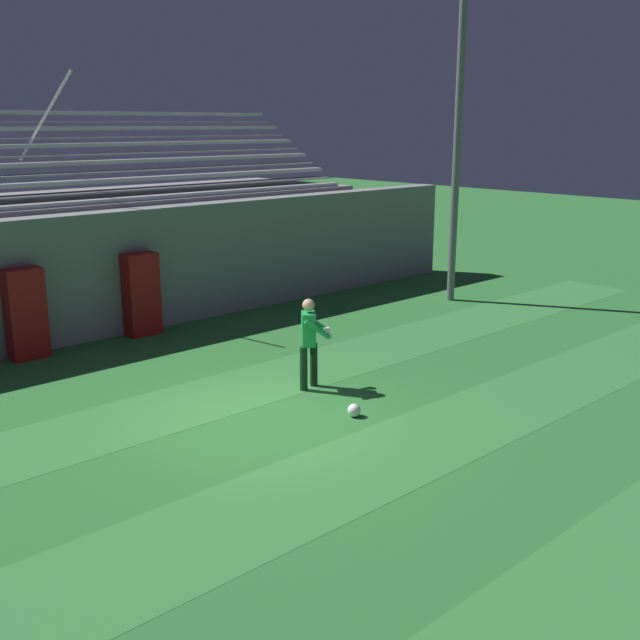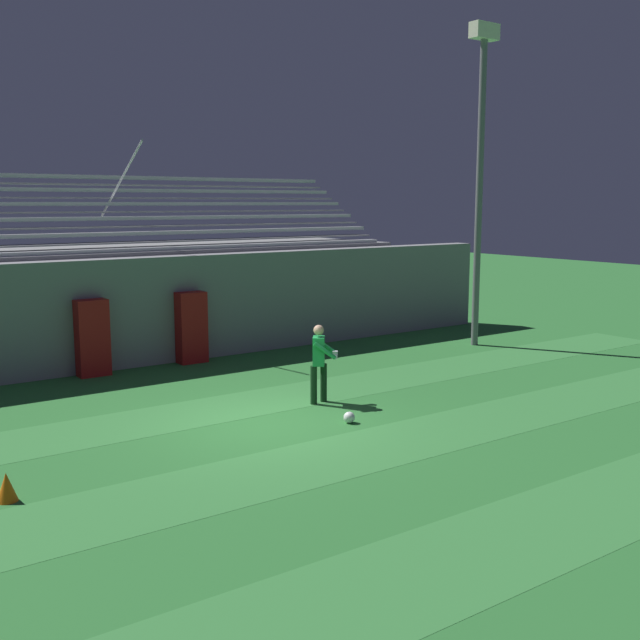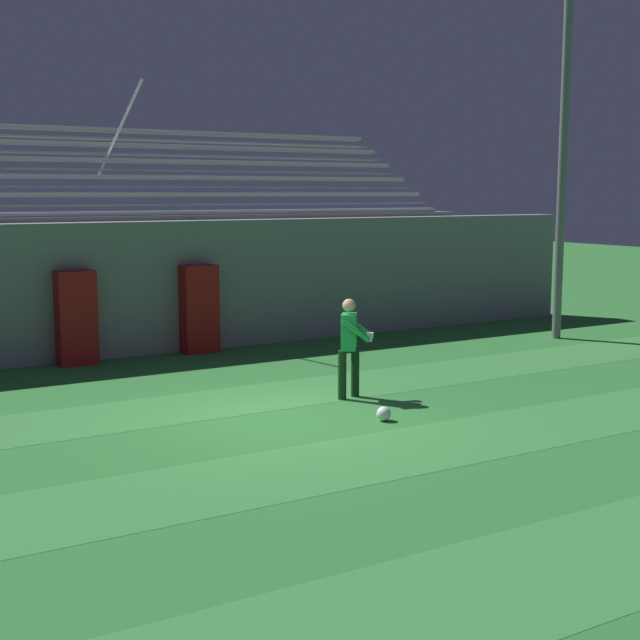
% 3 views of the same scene
% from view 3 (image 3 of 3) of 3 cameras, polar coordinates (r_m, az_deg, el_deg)
% --- Properties ---
extents(ground_plane, '(80.00, 80.00, 0.00)m').
position_cam_3_polar(ground_plane, '(13.49, -2.64, -6.45)').
color(ground_plane, '#2D7533').
extents(turf_stripe_near, '(28.00, 1.88, 0.01)m').
position_cam_3_polar(turf_stripe_near, '(8.96, 16.71, -14.49)').
color(turf_stripe_near, '#38843D').
rests_on(turf_stripe_near, ground).
extents(turf_stripe_mid, '(28.00, 1.88, 0.01)m').
position_cam_3_polar(turf_stripe_mid, '(11.64, 2.72, -8.82)').
color(turf_stripe_mid, '#38843D').
rests_on(turf_stripe_mid, ground).
extents(turf_stripe_far, '(28.00, 1.88, 0.01)m').
position_cam_3_polar(turf_stripe_far, '(14.80, -5.46, -5.15)').
color(turf_stripe_far, '#38843D').
rests_on(turf_stripe_far, ground).
extents(back_wall, '(24.00, 0.60, 2.80)m').
position_cam_3_polar(back_wall, '(19.12, -12.04, 1.98)').
color(back_wall, gray).
rests_on(back_wall, ground).
extents(padding_pillar_gate_left, '(0.76, 0.44, 1.88)m').
position_cam_3_polar(padding_pillar_gate_left, '(18.26, -15.33, 0.12)').
color(padding_pillar_gate_left, maroon).
rests_on(padding_pillar_gate_left, ground).
extents(padding_pillar_gate_right, '(0.76, 0.44, 1.88)m').
position_cam_3_polar(padding_pillar_gate_right, '(19.14, -7.73, 0.70)').
color(padding_pillar_gate_right, maroon).
rests_on(padding_pillar_gate_right, ground).
extents(bleacher_stand, '(18.00, 4.75, 5.83)m').
position_cam_3_polar(bleacher_stand, '(21.66, -14.41, 2.90)').
color(bleacher_stand, gray).
rests_on(bleacher_stand, ground).
extents(floodlight_pole, '(0.90, 0.36, 9.14)m').
position_cam_3_polar(floodlight_pole, '(21.56, 15.43, 13.95)').
color(floodlight_pole, slate).
rests_on(floodlight_pole, ground).
extents(goalkeeper, '(0.73, 0.74, 1.67)m').
position_cam_3_polar(goalkeeper, '(14.74, 1.93, -1.40)').
color(goalkeeper, '#143319').
rests_on(goalkeeper, ground).
extents(soccer_ball, '(0.22, 0.22, 0.22)m').
position_cam_3_polar(soccer_ball, '(13.47, 4.10, -6.00)').
color(soccer_ball, white).
rests_on(soccer_ball, ground).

